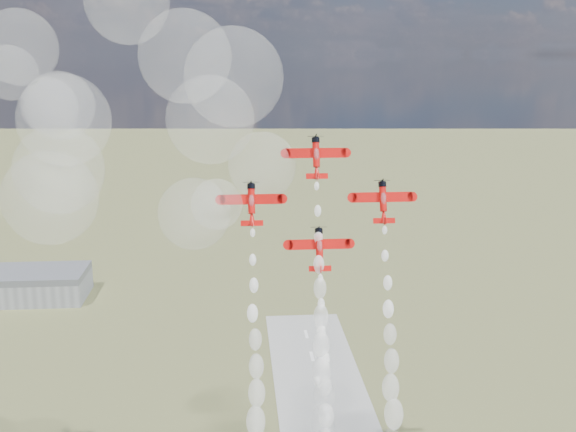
% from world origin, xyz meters
% --- Properties ---
extents(hangar, '(50.00, 28.00, 13.00)m').
position_xyz_m(hangar, '(-120.00, 180.00, 6.50)').
color(hangar, gray).
rests_on(hangar, ground).
extents(plane_lead, '(12.41, 5.58, 8.49)m').
position_xyz_m(plane_lead, '(-10.13, 19.20, 87.11)').
color(plane_lead, red).
rests_on(plane_lead, ground).
extents(plane_left, '(12.41, 5.58, 8.49)m').
position_xyz_m(plane_left, '(-23.45, 15.86, 78.41)').
color(plane_left, red).
rests_on(plane_left, ground).
extents(plane_right, '(12.41, 5.58, 8.49)m').
position_xyz_m(plane_right, '(3.19, 15.86, 78.41)').
color(plane_right, red).
rests_on(plane_right, ground).
extents(plane_slot, '(12.41, 5.58, 8.49)m').
position_xyz_m(plane_slot, '(-10.13, 12.51, 69.71)').
color(plane_slot, red).
rests_on(plane_slot, ground).
extents(smoke_trail_lead, '(5.41, 23.73, 56.69)m').
position_xyz_m(smoke_trail_lead, '(-10.30, 0.92, 39.59)').
color(smoke_trail_lead, white).
rests_on(smoke_trail_lead, plane_lead).
extents(drifted_smoke_cloud, '(65.30, 36.23, 56.21)m').
position_xyz_m(drifted_smoke_cloud, '(-47.01, 21.38, 95.63)').
color(drifted_smoke_cloud, white).
rests_on(drifted_smoke_cloud, ground).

